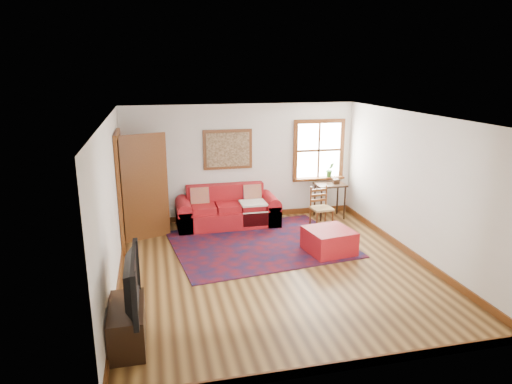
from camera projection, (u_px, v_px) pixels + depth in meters
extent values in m
plane|color=#472C13|center=(274.00, 268.00, 7.58)|extent=(5.50, 5.50, 0.00)
cube|color=silver|center=(241.00, 162.00, 9.84)|extent=(5.00, 0.04, 2.50)
cube|color=silver|center=(346.00, 267.00, 4.67)|extent=(5.00, 0.04, 2.50)
cube|color=silver|center=(112.00, 206.00, 6.71)|extent=(0.04, 5.50, 2.50)
cube|color=silver|center=(416.00, 187.00, 7.80)|extent=(0.04, 5.50, 2.50)
cube|color=white|center=(276.00, 117.00, 6.93)|extent=(5.00, 5.50, 0.04)
cube|color=brown|center=(242.00, 215.00, 10.14)|extent=(5.00, 0.03, 0.12)
cube|color=brown|center=(119.00, 280.00, 7.03)|extent=(0.03, 5.50, 0.12)
cube|color=brown|center=(409.00, 252.00, 8.11)|extent=(0.03, 5.50, 0.12)
cube|color=white|center=(319.00, 150.00, 10.15)|extent=(1.00, 0.02, 1.20)
cube|color=brown|center=(320.00, 121.00, 9.97)|extent=(1.18, 0.06, 0.09)
cube|color=brown|center=(318.00, 179.00, 10.31)|extent=(1.18, 0.06, 0.09)
cube|color=brown|center=(295.00, 151.00, 10.02)|extent=(0.09, 0.06, 1.20)
cube|color=brown|center=(342.00, 149.00, 10.26)|extent=(0.09, 0.06, 1.20)
cube|color=brown|center=(319.00, 150.00, 10.14)|extent=(1.00, 0.04, 0.05)
cube|color=brown|center=(319.00, 178.00, 10.24)|extent=(1.15, 0.20, 0.04)
imported|color=#306B25|center=(330.00, 170.00, 10.22)|extent=(0.18, 0.15, 0.33)
cube|color=black|center=(120.00, 193.00, 8.28)|extent=(0.02, 0.90, 2.05)
cube|color=brown|center=(120.00, 200.00, 7.82)|extent=(0.06, 0.09, 2.05)
cube|color=brown|center=(123.00, 186.00, 8.75)|extent=(0.06, 0.09, 2.05)
cube|color=brown|center=(117.00, 134.00, 8.00)|extent=(0.06, 1.08, 0.09)
cube|color=brown|center=(145.00, 188.00, 8.65)|extent=(0.86, 0.35, 2.05)
cube|color=silver|center=(145.00, 182.00, 8.63)|extent=(0.56, 0.22, 1.33)
cube|color=brown|center=(228.00, 149.00, 9.67)|extent=(1.05, 0.04, 0.85)
cube|color=tan|center=(228.00, 150.00, 9.65)|extent=(0.92, 0.03, 0.72)
cube|color=#550C12|center=(260.00, 244.00, 8.62)|extent=(3.46, 2.91, 0.02)
cube|color=#A7151C|center=(228.00, 217.00, 9.59)|extent=(2.12, 0.88, 0.37)
cube|color=#A7151C|center=(225.00, 194.00, 9.78)|extent=(1.65, 0.24, 0.46)
cube|color=#A7151C|center=(184.00, 218.00, 9.38)|extent=(0.30, 0.88, 0.46)
cube|color=#A7151C|center=(270.00, 212.00, 9.78)|extent=(0.30, 0.88, 0.46)
cube|color=gold|center=(200.00, 197.00, 9.51)|extent=(0.39, 0.19, 0.40)
cube|color=gold|center=(252.00, 193.00, 9.76)|extent=(0.39, 0.19, 0.40)
cube|color=silver|center=(253.00, 203.00, 9.46)|extent=(0.54, 0.48, 0.04)
cube|color=#A7151C|center=(329.00, 241.00, 8.18)|extent=(0.88, 0.88, 0.44)
cube|color=black|center=(330.00, 185.00, 9.98)|extent=(0.64, 0.48, 0.04)
cylinder|color=black|center=(321.00, 205.00, 9.84)|extent=(0.04, 0.04, 0.73)
cylinder|color=black|center=(345.00, 203.00, 9.95)|extent=(0.04, 0.04, 0.73)
cylinder|color=black|center=(315.00, 200.00, 10.22)|extent=(0.04, 0.04, 0.73)
cylinder|color=black|center=(337.00, 198.00, 10.33)|extent=(0.04, 0.04, 0.73)
cube|color=tan|center=(322.00, 208.00, 9.35)|extent=(0.44, 0.42, 0.04)
cylinder|color=brown|center=(317.00, 222.00, 9.20)|extent=(0.04, 0.04, 0.42)
cylinder|color=brown|center=(332.00, 221.00, 9.31)|extent=(0.04, 0.04, 0.42)
cylinder|color=brown|center=(311.00, 207.00, 9.45)|extent=(0.04, 0.04, 0.87)
cylinder|color=brown|center=(326.00, 205.00, 9.55)|extent=(0.04, 0.04, 0.87)
cube|color=brown|center=(319.00, 195.00, 9.43)|extent=(0.35, 0.06, 0.26)
cube|color=black|center=(127.00, 325.00, 5.44)|extent=(0.41, 0.91, 0.50)
imported|color=black|center=(125.00, 282.00, 5.26)|extent=(0.15, 1.13, 0.65)
cylinder|color=silver|center=(131.00, 284.00, 5.73)|extent=(0.12, 0.12, 0.18)
cylinder|color=#FFA53F|center=(131.00, 286.00, 5.74)|extent=(0.07, 0.07, 0.12)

